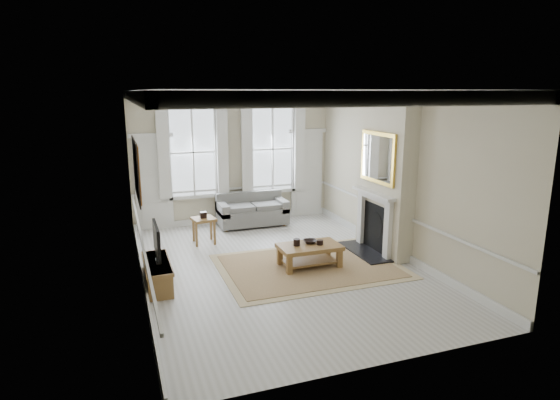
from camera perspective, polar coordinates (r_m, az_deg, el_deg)
name	(u,v)px	position (r m, az deg, el deg)	size (l,w,h in m)	color
floor	(280,268)	(9.29, -0.04, -8.24)	(7.20, 7.20, 0.00)	#B7B5AD
ceiling	(280,90)	(8.66, -0.04, 13.22)	(7.20, 7.20, 0.00)	white
back_wall	(233,158)	(12.23, -5.70, 5.12)	(5.20, 5.20, 0.00)	beige
left_wall	(136,193)	(8.34, -17.14, 0.88)	(7.20, 7.20, 0.00)	beige
right_wall	(398,175)	(9.98, 14.20, 2.99)	(7.20, 7.20, 0.00)	beige
window_left	(193,152)	(11.95, -10.58, 5.74)	(1.26, 0.20, 2.20)	#B2BCC6
window_right	(272,149)	(12.44, -0.94, 6.25)	(1.26, 0.20, 2.20)	#B2BCC6
door_left	(153,184)	(11.96, -15.17, 1.88)	(0.90, 0.08, 2.30)	silver
door_right	(307,175)	(12.91, 3.27, 3.11)	(0.90, 0.08, 2.30)	silver
painting	(136,169)	(8.57, -17.12, 3.58)	(0.05, 1.66, 1.06)	#C47B21
chimney_breast	(386,174)	(10.05, 12.74, 3.14)	(0.35, 1.70, 3.38)	beige
hearth	(364,252)	(10.25, 10.25, -6.24)	(0.55, 1.50, 0.05)	black
fireplace	(374,219)	(10.14, 11.39, -2.32)	(0.21, 1.45, 1.33)	silver
mirror	(377,158)	(9.88, 11.78, 5.08)	(0.06, 1.26, 1.06)	gold
sofa	(252,212)	(12.11, -3.47, -1.43)	(1.75, 0.85, 0.84)	slate
side_table	(204,223)	(10.74, -9.30, -2.74)	(0.56, 0.56, 0.59)	brown
rug	(309,266)	(9.35, 3.58, -8.04)	(3.50, 2.60, 0.02)	olive
coffee_table	(309,249)	(9.23, 3.61, -5.96)	(1.21, 0.70, 0.45)	brown
ceramic_pot_a	(297,242)	(9.14, 2.05, -5.17)	(0.13, 0.13, 0.13)	black
ceramic_pot_b	(320,242)	(9.22, 4.89, -5.17)	(0.13, 0.13, 0.09)	black
bowl	(310,242)	(9.30, 3.66, -5.08)	(0.27, 0.27, 0.07)	black
tv_stand	(158,274)	(8.65, -14.70, -8.72)	(0.41, 1.28, 0.46)	brown
tv	(157,240)	(8.45, -14.79, -4.78)	(0.08, 0.90, 0.68)	black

